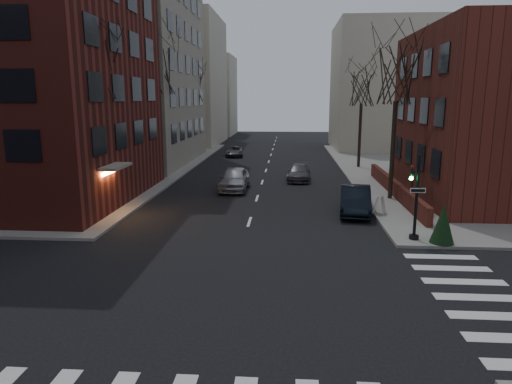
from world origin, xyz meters
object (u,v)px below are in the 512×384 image
at_px(tree_left_c, 193,85).
at_px(tree_right_a, 397,75).
at_px(tree_left_b, 157,70).
at_px(sandwich_board, 379,205).
at_px(car_lane_gray, 299,173).
at_px(tree_right_b, 362,87).
at_px(tree_left_a, 97,65).
at_px(streetlamp_near, 152,130).
at_px(parked_sedan, 355,200).
at_px(traffic_signal, 415,203).
at_px(car_lane_silver, 234,179).
at_px(car_lane_far, 234,151).
at_px(streetlamp_far, 202,119).
at_px(evergreen_shrub, 443,224).

distance_m(tree_left_c, tree_right_a, 28.17).
xyz_separation_m(tree_left_b, sandwich_board, (16.10, -12.23, -8.25)).
bearing_deg(car_lane_gray, sandwich_board, -65.58).
bearing_deg(tree_right_b, tree_right_a, -90.00).
distance_m(tree_left_a, tree_left_b, 12.01).
bearing_deg(streetlamp_near, parked_sedan, -28.41).
xyz_separation_m(traffic_signal, car_lane_silver, (-9.79, 11.70, -1.08)).
distance_m(tree_left_a, tree_left_c, 26.00).
height_order(tree_left_c, car_lane_silver, tree_left_c).
bearing_deg(tree_left_a, tree_left_b, 90.00).
bearing_deg(car_lane_silver, car_lane_far, 97.33).
distance_m(tree_left_b, streetlamp_near, 6.18).
height_order(tree_left_a, tree_right_b, tree_left_a).
height_order(tree_left_c, car_lane_gray, tree_left_c).
height_order(car_lane_silver, car_lane_gray, car_lane_silver).
xyz_separation_m(car_lane_gray, car_lane_far, (-7.12, 15.12, -0.07)).
height_order(tree_right_a, car_lane_gray, tree_right_a).
relative_size(streetlamp_near, streetlamp_far, 1.00).
height_order(tree_left_c, tree_right_b, tree_left_c).
height_order(tree_right_a, tree_right_b, tree_right_a).
xyz_separation_m(tree_left_b, tree_left_c, (0.00, 14.00, -0.88)).
height_order(tree_left_c, evergreen_shrub, tree_left_c).
bearing_deg(tree_left_b, streetlamp_near, -81.47).
bearing_deg(tree_left_a, tree_right_b, 45.64).
bearing_deg(car_lane_silver, traffic_signal, -49.56).
distance_m(traffic_signal, tree_right_b, 23.71).
height_order(traffic_signal, tree_left_a, tree_left_a).
relative_size(tree_right_b, streetlamp_far, 1.46).
bearing_deg(car_lane_far, streetlamp_far, 149.60).
xyz_separation_m(tree_right_a, car_lane_far, (-12.98, 22.17, -7.45)).
distance_m(car_lane_silver, evergreen_shrub, 16.40).
distance_m(tree_right_a, evergreen_shrub, 11.79).
bearing_deg(tree_left_c, parked_sedan, -60.04).
bearing_deg(parked_sedan, tree_right_a, 59.67).
height_order(traffic_signal, streetlamp_far, streetlamp_far).
distance_m(streetlamp_near, evergreen_shrub, 22.18).
bearing_deg(tree_left_b, tree_left_c, 90.00).
bearing_deg(car_lane_silver, tree_right_b, 47.22).
bearing_deg(streetlamp_near, sandwich_board, -27.96).
distance_m(streetlamp_near, parked_sedan, 16.52).
relative_size(car_lane_silver, sandwich_board, 4.73).
bearing_deg(streetlamp_far, streetlamp_near, -90.00).
distance_m(tree_left_b, sandwich_board, 21.84).
distance_m(tree_left_b, streetlamp_far, 16.68).
bearing_deg(car_lane_silver, evergreen_shrub, -47.53).
relative_size(tree_left_a, parked_sedan, 2.12).
relative_size(car_lane_silver, car_lane_far, 1.18).
height_order(tree_left_c, tree_right_a, same).
bearing_deg(tree_right_a, tree_left_b, 155.56).
bearing_deg(car_lane_far, traffic_signal, -74.70).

